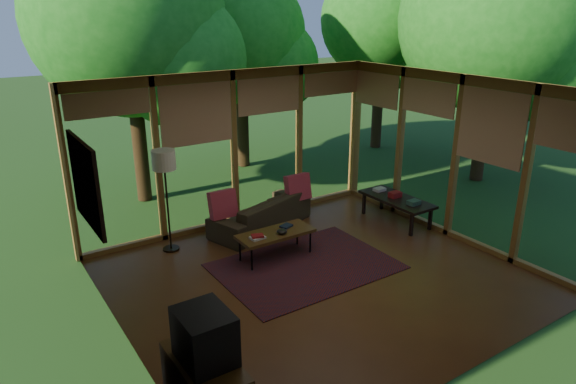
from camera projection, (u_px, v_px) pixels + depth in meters
floor at (319, 277)px, 7.39m from camera, size 5.50×5.50×0.00m
ceiling at (324, 89)px, 6.48m from camera, size 5.50×5.50×0.00m
wall_left at (117, 236)px, 5.50m from camera, size 0.04×5.00×2.70m
wall_front at (477, 260)px, 4.98m from camera, size 5.50×0.04×2.70m
window_wall_back at (234, 149)px, 8.89m from camera, size 5.50×0.12×2.70m
window_wall_right at (456, 158)px, 8.37m from camera, size 0.12×5.00×2.70m
exterior_lawn at (365, 120)px, 17.84m from camera, size 40.00×40.00×0.00m
tree_nw at (126, 17)px, 9.28m from camera, size 3.62×3.62×5.33m
tree_ne at (238, 35)px, 11.72m from camera, size 3.10×3.10×4.63m
tree_se at (494, 19)px, 10.44m from camera, size 3.84×3.84×5.37m
tree_far at (379, 20)px, 13.19m from camera, size 3.02×3.02×4.89m
rug at (305, 266)px, 7.70m from camera, size 2.57×1.82×0.01m
sofa at (261, 213)px, 8.97m from camera, size 2.07×1.30×0.56m
pillow_left at (223, 205)px, 8.43m from camera, size 0.46×0.24×0.48m
pillow_right at (298, 188)px, 9.22m from camera, size 0.47×0.25×0.49m
ct_book_lower at (258, 238)px, 7.63m from camera, size 0.22×0.17×0.03m
ct_book_upper at (257, 236)px, 7.62m from camera, size 0.21×0.18×0.03m
ct_book_side at (286, 226)px, 8.04m from camera, size 0.22×0.19×0.03m
ct_bowl at (282, 231)px, 7.79m from camera, size 0.16×0.16×0.07m
television at (205, 337)px, 4.65m from camera, size 0.45×0.55×0.50m
console_book_a at (414, 202)px, 8.86m from camera, size 0.21×0.16×0.08m
console_book_b at (395, 195)px, 9.21m from camera, size 0.21×0.15×0.10m
console_book_c at (380, 189)px, 9.53m from camera, size 0.21×0.16×0.06m
floor_lamp at (164, 166)px, 7.77m from camera, size 0.36×0.36×1.65m
coffee_table at (276, 234)px, 7.86m from camera, size 1.20×0.50×0.43m
side_console at (397, 200)px, 9.20m from camera, size 0.60×1.40×0.46m
wall_painting at (86, 183)px, 6.55m from camera, size 0.06×1.35×1.15m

